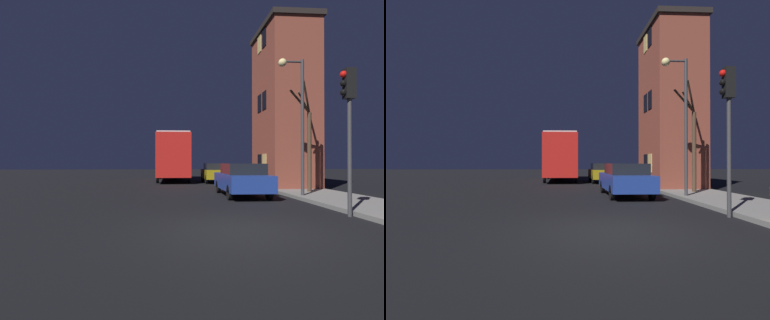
% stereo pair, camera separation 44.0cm
% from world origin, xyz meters
% --- Properties ---
extents(ground_plane, '(120.00, 120.00, 0.00)m').
position_xyz_m(ground_plane, '(0.00, 0.00, 0.00)').
color(ground_plane, black).
extents(brick_building, '(3.01, 4.75, 9.83)m').
position_xyz_m(brick_building, '(5.40, 11.01, 5.08)').
color(brick_building, brown).
rests_on(brick_building, sidewalk).
extents(streetlamp, '(1.15, 0.36, 6.03)m').
position_xyz_m(streetlamp, '(3.94, 5.80, 4.05)').
color(streetlamp, '#38383A').
rests_on(streetlamp, sidewalk).
extents(traffic_light, '(0.43, 0.24, 4.38)m').
position_xyz_m(traffic_light, '(3.62, 1.45, 3.14)').
color(traffic_light, '#38383A').
rests_on(traffic_light, ground).
extents(bare_tree, '(1.53, 1.76, 5.32)m').
position_xyz_m(bare_tree, '(5.19, 7.34, 2.74)').
color(bare_tree, '#473323').
rests_on(bare_tree, sidewalk).
extents(bus, '(2.59, 9.05, 3.89)m').
position_xyz_m(bus, '(-1.39, 18.87, 2.30)').
color(bus, red).
rests_on(bus, ground).
extents(car_near_lane, '(1.89, 4.63, 1.54)m').
position_xyz_m(car_near_lane, '(1.74, 6.95, 0.81)').
color(car_near_lane, navy).
rests_on(car_near_lane, ground).
extents(car_mid_lane, '(1.82, 4.19, 1.51)m').
position_xyz_m(car_mid_lane, '(1.89, 16.34, 0.80)').
color(car_mid_lane, olive).
rests_on(car_mid_lane, ground).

